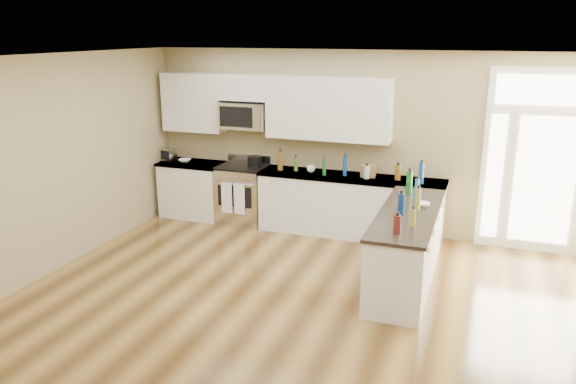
{
  "coord_description": "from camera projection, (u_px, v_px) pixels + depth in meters",
  "views": [
    {
      "loc": [
        1.74,
        -4.41,
        3.07
      ],
      "look_at": [
        -0.56,
        2.0,
        1.11
      ],
      "focal_mm": 35.0,
      "sensor_mm": 36.0,
      "label": 1
    }
  ],
  "objects": [
    {
      "name": "toaster_oven",
      "position": [
        168.0,
        154.0,
        9.56
      ],
      "size": [
        0.28,
        0.25,
        0.21
      ],
      "primitive_type": "cube",
      "rotation": [
        0.0,
        0.0,
        -0.27
      ],
      "color": "silver",
      "rests_on": "back_cabinet_left"
    },
    {
      "name": "peninsula_cabinet",
      "position": [
        406.0,
        250.0,
        7.01
      ],
      "size": [
        0.69,
        2.32,
        0.94
      ],
      "color": "white",
      "rests_on": "ground"
    },
    {
      "name": "room_shell",
      "position": [
        271.0,
        192.0,
        4.93
      ],
      "size": [
        8.0,
        8.0,
        8.0
      ],
      "color": "tan",
      "rests_on": "ground"
    },
    {
      "name": "bowl_peninsula",
      "position": [
        423.0,
        204.0,
        7.05
      ],
      "size": [
        0.22,
        0.22,
        0.05
      ],
      "primitive_type": "imported",
      "rotation": [
        0.0,
        0.0,
        -0.43
      ],
      "color": "white",
      "rests_on": "peninsula_cabinet"
    },
    {
      "name": "ground",
      "position": [
        273.0,
        362.0,
        5.4
      ],
      "size": [
        8.0,
        8.0,
        0.0
      ],
      "primitive_type": "plane",
      "color": "#4D3315"
    },
    {
      "name": "bowl_left",
      "position": [
        185.0,
        161.0,
        9.43
      ],
      "size": [
        0.24,
        0.24,
        0.05
      ],
      "primitive_type": "imported",
      "rotation": [
        0.0,
        0.0,
        0.19
      ],
      "color": "white",
      "rests_on": "back_cabinet_left"
    },
    {
      "name": "microwave",
      "position": [
        244.0,
        115.0,
        8.98
      ],
      "size": [
        0.78,
        0.41,
        0.42
      ],
      "color": "silver",
      "rests_on": "room_shell"
    },
    {
      "name": "stockpot",
      "position": [
        255.0,
        161.0,
        9.09
      ],
      "size": [
        0.28,
        0.28,
        0.18
      ],
      "primitive_type": "cylinder",
      "rotation": [
        0.0,
        0.0,
        -0.26
      ],
      "color": "black",
      "rests_on": "kitchen_range"
    },
    {
      "name": "upper_cabinet_right",
      "position": [
        328.0,
        109.0,
        8.52
      ],
      "size": [
        1.94,
        0.33,
        0.95
      ],
      "primitive_type": "cube",
      "color": "white",
      "rests_on": "room_shell"
    },
    {
      "name": "cardboard_box",
      "position": [
        368.0,
        171.0,
        8.47
      ],
      "size": [
        0.23,
        0.18,
        0.18
      ],
      "primitive_type": "cube",
      "rotation": [
        0.0,
        0.0,
        0.09
      ],
      "color": "olive",
      "rests_on": "back_cabinet_right"
    },
    {
      "name": "cup_counter",
      "position": [
        311.0,
        169.0,
        8.75
      ],
      "size": [
        0.17,
        0.17,
        0.1
      ],
      "primitive_type": "imported",
      "rotation": [
        0.0,
        0.0,
        -0.36
      ],
      "color": "white",
      "rests_on": "back_cabinet_right"
    },
    {
      "name": "kitchen_range",
      "position": [
        243.0,
        194.0,
        9.24
      ],
      "size": [
        0.77,
        0.69,
        1.08
      ],
      "color": "silver",
      "rests_on": "ground"
    },
    {
      "name": "upper_cabinet_short",
      "position": [
        245.0,
        87.0,
        8.89
      ],
      "size": [
        0.82,
        0.33,
        0.4
      ],
      "primitive_type": "cube",
      "color": "white",
      "rests_on": "room_shell"
    },
    {
      "name": "back_cabinet_left",
      "position": [
        194.0,
        191.0,
        9.55
      ],
      "size": [
        1.1,
        0.66,
        0.94
      ],
      "color": "white",
      "rests_on": "ground"
    },
    {
      "name": "entry_door",
      "position": [
        546.0,
        163.0,
        7.79
      ],
      "size": [
        1.7,
        0.1,
        2.6
      ],
      "color": "white",
      "rests_on": "ground"
    },
    {
      "name": "counter_bottles",
      "position": [
        374.0,
        181.0,
        7.73
      ],
      "size": [
        2.42,
        2.4,
        0.32
      ],
      "color": "#19591E",
      "rests_on": "back_cabinet_right"
    },
    {
      "name": "back_cabinet_right",
      "position": [
        350.0,
        207.0,
        8.67
      ],
      "size": [
        2.85,
        0.66,
        0.94
      ],
      "color": "white",
      "rests_on": "ground"
    },
    {
      "name": "upper_cabinet_left",
      "position": [
        194.0,
        102.0,
        9.27
      ],
      "size": [
        1.04,
        0.33,
        0.95
      ],
      "primitive_type": "cube",
      "color": "white",
      "rests_on": "room_shell"
    }
  ]
}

